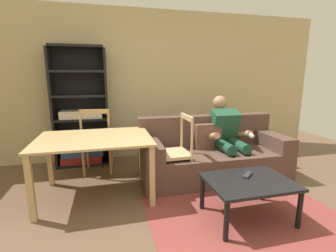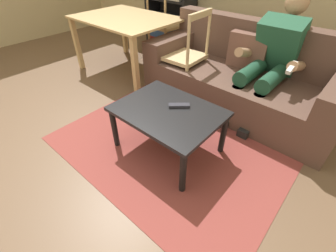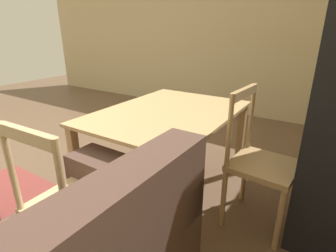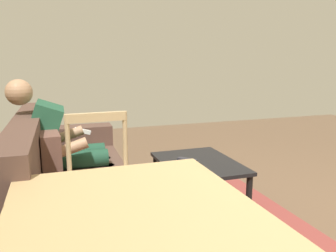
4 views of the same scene
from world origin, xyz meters
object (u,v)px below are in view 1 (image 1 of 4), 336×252
Objects in this scene: couch at (212,155)px; dining_chair_near_wall at (97,142)px; bookshelf at (82,120)px; dining_chair_facing_couch at (175,153)px; person_lounging at (227,135)px; dining_table at (95,146)px; tv_remote at (248,175)px; coffee_table at (249,185)px.

dining_chair_near_wall is at bearing 161.56° from couch.
bookshelf is 1.73m from dining_chair_facing_couch.
person_lounging is at bearing -15.03° from dining_chair_near_wall.
person_lounging is at bearing 7.75° from dining_table.
person_lounging is 6.70× the size of tv_remote.
couch is 1.12m from coffee_table.
dining_chair_facing_couch is at bearing -163.81° from person_lounging.
bookshelf is (-1.85, 0.97, 0.42)m from couch.
dining_table is at bearing -89.81° from dining_chair_near_wall.
person_lounging is 1.22m from coffee_table.
person_lounging reaches higher than couch.
bookshelf is 1.21m from dining_table.
person_lounging is 0.60× the size of bookshelf.
tv_remote is at bearing -47.95° from bookshelf.
tv_remote is (-0.06, -1.02, 0.12)m from couch.
person_lounging is 2.30m from bookshelf.
dining_chair_near_wall is 1.03× the size of dining_chair_facing_couch.
dining_chair_near_wall reaches higher than coffee_table.
bookshelf is 1.93× the size of dining_chair_near_wall.
couch is 1.58× the size of dining_table.
dining_table is at bearing -179.93° from dining_chair_facing_couch.
person_lounging reaches higher than coffee_table.
person_lounging is 1.11m from tv_remote.
bookshelf is at bearing 119.34° from dining_chair_near_wall.
coffee_table is 4.95× the size of tv_remote.
person_lounging is at bearing 8.78° from couch.
person_lounging is (0.25, 0.04, 0.27)m from couch.
coffee_table is 0.44× the size of bookshelf.
person_lounging is 1.87m from dining_table.
person_lounging is 1.35× the size of coffee_table.
dining_table is 1.38× the size of dining_chair_facing_couch.
couch is at bearing -27.68° from bookshelf.
dining_table is 0.76m from dining_chair_near_wall.
dining_chair_facing_couch is at bearing -43.78° from bookshelf.
coffee_table is (-0.34, -1.15, -0.22)m from person_lounging.
coffee_table is 0.89× the size of dining_chair_facing_couch.
tv_remote is 0.09× the size of bookshelf.
person_lounging reaches higher than dining_chair_near_wall.
couch is 1.10× the size of bookshelf.
couch is 12.21× the size of tv_remote.
tv_remote reaches higher than coffee_table.
coffee_table is at bearing -94.94° from couch.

